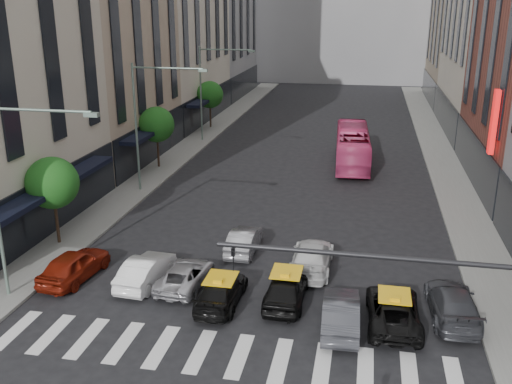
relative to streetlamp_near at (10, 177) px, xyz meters
The scene contains 23 objects.
ground 12.32m from the streetlamp_near, 21.72° to the right, with size 160.00×160.00×0.00m, color black.
sidewalk_left 26.69m from the streetlamp_near, 93.21° to the left, with size 3.00×96.00×0.15m, color slate.
sidewalk_right 34.27m from the streetlamp_near, 50.35° to the left, with size 3.00×96.00×0.15m, color slate.
building_left_b 25.72m from the streetlamp_near, 106.16° to the left, with size 8.00×16.00×24.00m, color tan.
tree_near 6.65m from the streetlamp_near, 106.32° to the left, with size 2.88×2.88×4.95m.
tree_mid 22.18m from the streetlamp_near, 94.56° to the left, with size 2.88×2.88×4.95m.
tree_far 38.11m from the streetlamp_near, 92.65° to the left, with size 2.88×2.88×4.95m.
streetlamp_near is the anchor object (origin of this frame).
streetlamp_mid 16.00m from the streetlamp_near, 90.00° to the left, with size 5.38×0.25×9.00m.
streetlamp_far 32.00m from the streetlamp_near, 90.00° to the left, with size 5.38×0.25×9.00m.
traffic_signal 18.48m from the streetlamp_near, 15.74° to the right, with size 10.10×0.20×6.00m.
liberty_sign 27.73m from the streetlamp_near, 35.24° to the left, with size 0.30×0.70×4.00m.
car_red 5.76m from the streetlamp_near, 61.97° to the left, with size 1.78×4.42×1.51m, color maroon.
car_white_front 7.55m from the streetlamp_near, 27.52° to the left, with size 1.47×4.22×1.39m, color white.
car_silver 9.02m from the streetlamp_near, 21.01° to the left, with size 1.96×4.25×1.18m, color #AFAEB4.
taxi_left 10.44m from the streetlamp_near, ahead, with size 1.78×4.37×1.27m, color black.
taxi_center 13.03m from the streetlamp_near, ahead, with size 1.76×4.37×1.49m, color black.
car_grey_mid 15.26m from the streetlamp_near, ahead, with size 1.51×4.34×1.43m, color #393B40.
taxi_right 17.37m from the streetlamp_near, ahead, with size 2.18×4.72×1.31m, color black.
car_grey_curb 19.85m from the streetlamp_near, ahead, with size 1.95×4.81×1.40m, color #3A3B41.
car_row2_left 12.41m from the streetlamp_near, 39.17° to the left, with size 1.39×3.99×1.32m, color #A4A4AA.
car_row2_right 14.72m from the streetlamp_near, 23.88° to the left, with size 2.00×4.93×1.43m, color silver.
bus 30.03m from the streetlamp_near, 62.19° to the left, with size 2.61×11.15×3.11m, color #D94079.
Camera 1 is at (4.89, -16.98, 13.03)m, focal length 40.00 mm.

